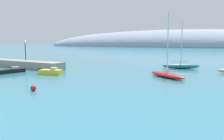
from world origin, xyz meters
name	(u,v)px	position (x,y,z in m)	size (l,w,h in m)	color
breakwater_rocks	(16,64)	(-23.29, 29.61, 0.76)	(24.81, 3.26, 1.51)	gray
distant_ridge	(182,47)	(-10.93, 207.64, 0.00)	(258.06, 63.00, 29.18)	#8E99AD
sailboat_red_near_shore	(167,74)	(8.88, 27.22, 0.49)	(7.09, 6.74, 9.89)	red
sailboat_teal_outer_mooring	(181,66)	(9.29, 40.40, 0.61)	(7.69, 4.34, 9.31)	#1E6B70
motorboat_black_alongside_breakwater	(12,71)	(-17.29, 22.15, 0.38)	(2.59, 5.29, 1.07)	black
motorboat_yellow_outer	(51,72)	(-9.69, 23.17, 0.45)	(4.25, 2.47, 1.21)	yellow
mooring_buoy_red	(33,88)	(-3.25, 11.11, 0.33)	(0.66, 0.66, 0.66)	red
harbor_lamp_post	(25,48)	(-21.21, 30.21, 3.98)	(0.36, 0.36, 3.95)	black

